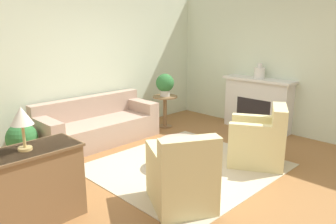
{
  "coord_description": "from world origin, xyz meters",
  "views": [
    {
      "loc": [
        -3.52,
        -3.14,
        2.09
      ],
      "look_at": [
        0.15,
        0.55,
        0.75
      ],
      "focal_mm": 35.0,
      "sensor_mm": 36.0,
      "label": 1
    }
  ],
  "objects": [
    {
      "name": "armchair_left",
      "position": [
        -0.89,
        -0.73,
        0.37
      ],
      "size": [
        0.99,
        1.05,
        0.94
      ],
      "color": "beige",
      "rests_on": "rug"
    },
    {
      "name": "armchair_right",
      "position": [
        0.89,
        -0.73,
        0.37
      ],
      "size": [
        0.99,
        1.05,
        0.94
      ],
      "color": "beige",
      "rests_on": "rug"
    },
    {
      "name": "side_table",
      "position": [
        1.23,
        1.73,
        0.46
      ],
      "size": [
        0.52,
        0.52,
        0.69
      ],
      "color": "olive",
      "rests_on": "ground_plane"
    },
    {
      "name": "rug",
      "position": [
        0.0,
        0.0,
        0.01
      ],
      "size": [
        2.63,
        2.42,
        0.01
      ],
      "color": "beige",
      "rests_on": "ground_plane"
    },
    {
      "name": "table_lamp",
      "position": [
        -2.32,
        0.18,
        1.21
      ],
      "size": [
        0.23,
        0.23,
        0.46
      ],
      "color": "tan",
      "rests_on": "dresser"
    },
    {
      "name": "potted_plant_on_side_table",
      "position": [
        1.23,
        1.73,
        0.95
      ],
      "size": [
        0.38,
        0.38,
        0.48
      ],
      "color": "beige",
      "rests_on": "side_table"
    },
    {
      "name": "fireplace",
      "position": [
        2.51,
        0.26,
        0.57
      ],
      "size": [
        0.44,
        1.49,
        1.09
      ],
      "color": "silver",
      "rests_on": "ground_plane"
    },
    {
      "name": "ground_plane",
      "position": [
        0.0,
        0.0,
        0.0
      ],
      "size": [
        16.0,
        16.0,
        0.0
      ],
      "primitive_type": "plane",
      "color": "#996638"
    },
    {
      "name": "wall_right",
      "position": [
        2.75,
        0.0,
        1.4
      ],
      "size": [
        0.12,
        9.38,
        2.8
      ],
      "color": "beige",
      "rests_on": "ground_plane"
    },
    {
      "name": "couch",
      "position": [
        -0.32,
        1.95,
        0.31
      ],
      "size": [
        2.26,
        0.88,
        0.83
      ],
      "color": "tan",
      "rests_on": "ground_plane"
    },
    {
      "name": "wall_back",
      "position": [
        0.0,
        2.48,
        1.4
      ],
      "size": [
        8.84,
        0.12,
        2.8
      ],
      "color": "beige",
      "rests_on": "ground_plane"
    },
    {
      "name": "dresser",
      "position": [
        -2.32,
        0.18,
        0.45
      ],
      "size": [
        1.11,
        0.52,
        0.86
      ],
      "color": "olive",
      "rests_on": "ground_plane"
    },
    {
      "name": "potted_plant_floor",
      "position": [
        -1.73,
        1.89,
        0.4
      ],
      "size": [
        0.48,
        0.48,
        0.67
      ],
      "color": "beige",
      "rests_on": "ground_plane"
    },
    {
      "name": "vase_mantel_near",
      "position": [
        2.49,
        0.26,
        1.21
      ],
      "size": [
        0.22,
        0.22,
        0.31
      ],
      "color": "silver",
      "rests_on": "fireplace"
    },
    {
      "name": "ottoman_table",
      "position": [
        -0.06,
        0.08,
        0.28
      ],
      "size": [
        0.64,
        0.64,
        0.42
      ],
      "color": "tan",
      "rests_on": "rug"
    }
  ]
}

